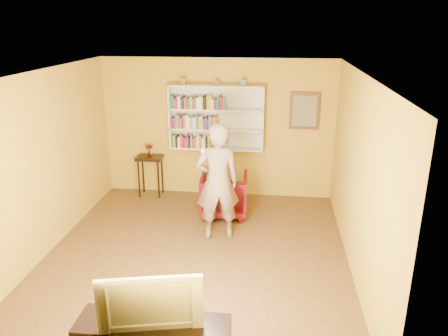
{
  "coord_description": "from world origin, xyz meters",
  "views": [
    {
      "loc": [
        1.09,
        -5.71,
        3.38
      ],
      "look_at": [
        0.33,
        0.75,
        1.15
      ],
      "focal_mm": 35.0,
      "sensor_mm": 36.0,
      "label": 1
    }
  ],
  "objects_px": {
    "console_table": "(150,163)",
    "armchair": "(224,195)",
    "ruby_lustre": "(149,148)",
    "television": "(151,298)",
    "person": "(217,182)",
    "bookshelf": "(217,117)"
  },
  "relations": [
    {
      "from": "console_table",
      "to": "armchair",
      "type": "relative_size",
      "value": 0.97
    },
    {
      "from": "ruby_lustre",
      "to": "television",
      "type": "distance_m",
      "value": 4.68
    },
    {
      "from": "ruby_lustre",
      "to": "person",
      "type": "bearing_deg",
      "value": -46.16
    },
    {
      "from": "person",
      "to": "ruby_lustre",
      "type": "bearing_deg",
      "value": -60.58
    },
    {
      "from": "television",
      "to": "console_table",
      "type": "bearing_deg",
      "value": 93.47
    },
    {
      "from": "armchair",
      "to": "ruby_lustre",
      "type": "bearing_deg",
      "value": -28.81
    },
    {
      "from": "person",
      "to": "console_table",
      "type": "bearing_deg",
      "value": -60.58
    },
    {
      "from": "ruby_lustre",
      "to": "person",
      "type": "height_order",
      "value": "person"
    },
    {
      "from": "armchair",
      "to": "person",
      "type": "relative_size",
      "value": 0.44
    },
    {
      "from": "ruby_lustre",
      "to": "television",
      "type": "relative_size",
      "value": 0.25
    },
    {
      "from": "console_table",
      "to": "armchair",
      "type": "distance_m",
      "value": 1.76
    },
    {
      "from": "person",
      "to": "television",
      "type": "xyz_separation_m",
      "value": [
        -0.27,
        -2.87,
        -0.12
      ]
    },
    {
      "from": "ruby_lustre",
      "to": "armchair",
      "type": "relative_size",
      "value": 0.3
    },
    {
      "from": "bookshelf",
      "to": "ruby_lustre",
      "type": "distance_m",
      "value": 1.46
    },
    {
      "from": "bookshelf",
      "to": "person",
      "type": "relative_size",
      "value": 0.94
    },
    {
      "from": "ruby_lustre",
      "to": "armchair",
      "type": "xyz_separation_m",
      "value": [
        1.56,
        -0.75,
        -0.61
      ]
    },
    {
      "from": "console_table",
      "to": "television",
      "type": "relative_size",
      "value": 0.81
    },
    {
      "from": "console_table",
      "to": "armchair",
      "type": "xyz_separation_m",
      "value": [
        1.56,
        -0.75,
        -0.29
      ]
    },
    {
      "from": "armchair",
      "to": "television",
      "type": "xyz_separation_m",
      "value": [
        -0.27,
        -3.75,
        0.45
      ]
    },
    {
      "from": "bookshelf",
      "to": "ruby_lustre",
      "type": "height_order",
      "value": "bookshelf"
    },
    {
      "from": "armchair",
      "to": "television",
      "type": "distance_m",
      "value": 3.79
    },
    {
      "from": "bookshelf",
      "to": "armchair",
      "type": "relative_size",
      "value": 2.14
    }
  ]
}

